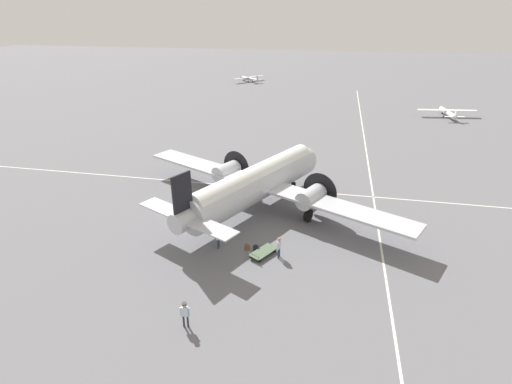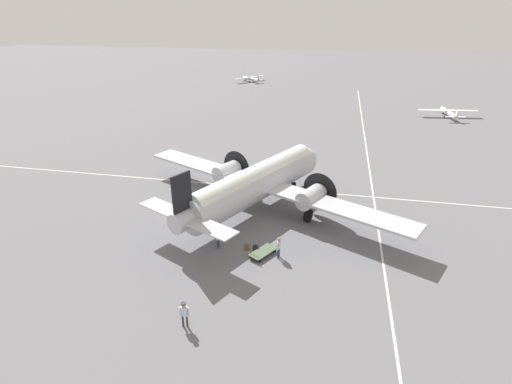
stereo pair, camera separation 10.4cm
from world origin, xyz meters
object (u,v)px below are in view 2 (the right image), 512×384
Objects in this scene: light_aircraft_distant at (250,79)px; light_aircraft_taxiing at (448,112)px; crew_foreground at (184,312)px; passenger_boarding at (218,235)px; airliner_main at (259,181)px; suitcase_near_door at (255,248)px; suitcase_upright_spare at (247,247)px; ramp_agent at (279,245)px; baggage_cart at (263,252)px.

light_aircraft_taxiing is at bearing -176.53° from light_aircraft_distant.
passenger_boarding is at bearing 85.94° from crew_foreground.
airliner_main reaches higher than crew_foreground.
suitcase_near_door is at bearing 145.97° from light_aircraft_taxiing.
suitcase_near_door reaches higher than suitcase_upright_spare.
suitcase_upright_spare is at bearing 88.55° from ramp_agent.
suitcase_near_door is (1.79, -0.51, -0.73)m from ramp_agent.
baggage_cart is 75.35m from light_aircraft_distant.
suitcase_near_door is 0.24× the size of baggage_cart.
ramp_agent reaches higher than baggage_cart.
suitcase_near_door is at bearing -179.00° from suitcase_upright_spare.
passenger_boarding is 3.54m from baggage_cart.
light_aircraft_taxiing is (-25.68, -45.48, -0.24)m from passenger_boarding.
light_aircraft_distant reaches higher than crew_foreground.
passenger_boarding is 3.11× the size of suitcase_upright_spare.
crew_foreground is 8.49m from suitcase_upright_spare.
airliner_main is 7.95m from ramp_agent.
passenger_boarding is 2.91m from suitcase_near_door.
suitcase_near_door is 0.06× the size of light_aircraft_taxiing.
light_aircraft_distant is at bearing -77.34° from suitcase_near_door.
airliner_main is 2.70× the size of light_aircraft_taxiing.
crew_foreground is 8.22m from passenger_boarding.
crew_foreground is 0.69× the size of baggage_cart.
suitcase_near_door is 0.65m from suitcase_upright_spare.
airliner_main is at bearing 31.40° from ramp_agent.
ramp_agent is at bearing 54.73° from crew_foreground.
ramp_agent is at bearing 148.04° from light_aircraft_taxiing.
passenger_boarding reaches higher than baggage_cart.
light_aircraft_taxiing is at bearing -14.60° from ramp_agent.
light_aircraft_taxiing reaches higher than crew_foreground.
suitcase_near_door is at bearing 85.16° from baggage_cart.
airliner_main reaches higher than ramp_agent.
light_aircraft_taxiing is (-39.27, 27.58, 0.02)m from light_aircraft_distant.
airliner_main reaches higher than light_aircraft_distant.
airliner_main is 7.22m from suitcase_near_door.
baggage_cart is 0.32× the size of light_aircraft_distant.
airliner_main is at bearing 141.60° from light_aircraft_distant.
light_aircraft_distant is at bearing 92.19° from crew_foreground.
suitcase_upright_spare is 0.06× the size of light_aircraft_taxiing.
light_aircraft_distant is at bearing 43.15° from baggage_cart.
airliner_main is 10.60× the size of baggage_cart.
light_aircraft_distant reaches higher than ramp_agent.
suitcase_near_door is at bearing 66.92° from crew_foreground.
baggage_cart is at bearing -96.38° from passenger_boarding.
ramp_agent is at bearing 168.47° from suitcase_upright_spare.
airliner_main is at bearing -86.70° from suitcase_upright_spare.
light_aircraft_distant is (14.10, -81.26, -0.28)m from crew_foreground.
crew_foreground is 59.29m from light_aircraft_taxiing.
light_aircraft_taxiing reaches higher than suitcase_near_door.
crew_foreground is 8.42m from baggage_cart.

